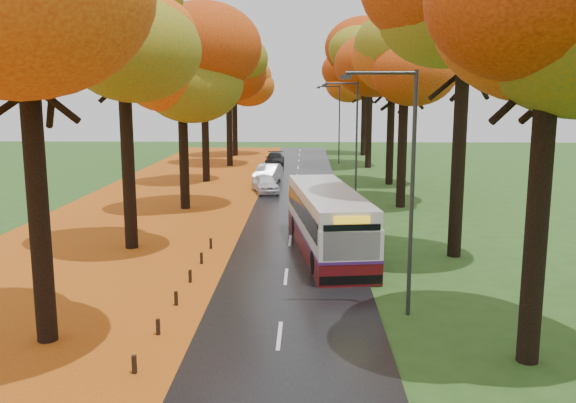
{
  "coord_description": "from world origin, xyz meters",
  "views": [
    {
      "loc": [
        0.78,
        -11.43,
        7.3
      ],
      "look_at": [
        0.0,
        14.76,
        2.6
      ],
      "focal_mm": 38.0,
      "sensor_mm": 36.0,
      "label": 1
    }
  ],
  "objects_px": {
    "streetlamp_near": "(405,174)",
    "car_white": "(266,184)",
    "streetlamp_mid": "(353,131)",
    "car_silver": "(268,174)",
    "bus": "(327,219)",
    "car_dark": "(275,159)",
    "streetlamp_far": "(337,118)"
  },
  "relations": [
    {
      "from": "streetlamp_near",
      "to": "car_dark",
      "type": "height_order",
      "value": "streetlamp_near"
    },
    {
      "from": "car_dark",
      "to": "car_silver",
      "type": "bearing_deg",
      "value": -90.26
    },
    {
      "from": "streetlamp_mid",
      "to": "streetlamp_near",
      "type": "bearing_deg",
      "value": -90.0
    },
    {
      "from": "streetlamp_near",
      "to": "bus",
      "type": "bearing_deg",
      "value": 104.98
    },
    {
      "from": "car_white",
      "to": "streetlamp_mid",
      "type": "bearing_deg",
      "value": -37.99
    },
    {
      "from": "car_white",
      "to": "bus",
      "type": "bearing_deg",
      "value": -90.35
    },
    {
      "from": "streetlamp_near",
      "to": "car_white",
      "type": "bearing_deg",
      "value": 103.91
    },
    {
      "from": "streetlamp_mid",
      "to": "car_silver",
      "type": "bearing_deg",
      "value": 129.17
    },
    {
      "from": "streetlamp_far",
      "to": "car_silver",
      "type": "height_order",
      "value": "streetlamp_far"
    },
    {
      "from": "bus",
      "to": "car_dark",
      "type": "bearing_deg",
      "value": 89.36
    },
    {
      "from": "streetlamp_far",
      "to": "car_white",
      "type": "bearing_deg",
      "value": -107.68
    },
    {
      "from": "streetlamp_mid",
      "to": "car_silver",
      "type": "distance_m",
      "value": 10.65
    },
    {
      "from": "car_dark",
      "to": "streetlamp_near",
      "type": "bearing_deg",
      "value": -81.83
    },
    {
      "from": "car_white",
      "to": "car_silver",
      "type": "distance_m",
      "value": 4.91
    },
    {
      "from": "streetlamp_near",
      "to": "streetlamp_mid",
      "type": "relative_size",
      "value": 1.0
    },
    {
      "from": "streetlamp_near",
      "to": "streetlamp_mid",
      "type": "bearing_deg",
      "value": 90.0
    },
    {
      "from": "streetlamp_mid",
      "to": "streetlamp_far",
      "type": "height_order",
      "value": "same"
    },
    {
      "from": "car_silver",
      "to": "streetlamp_near",
      "type": "bearing_deg",
      "value": -69.45
    },
    {
      "from": "car_silver",
      "to": "car_dark",
      "type": "distance_m",
      "value": 11.79
    },
    {
      "from": "streetlamp_mid",
      "to": "car_white",
      "type": "height_order",
      "value": "streetlamp_mid"
    },
    {
      "from": "streetlamp_mid",
      "to": "car_dark",
      "type": "relative_size",
      "value": 1.76
    },
    {
      "from": "streetlamp_mid",
      "to": "car_dark",
      "type": "xyz_separation_m",
      "value": [
        -6.3,
        19.46,
        -4.01
      ]
    },
    {
      "from": "streetlamp_near",
      "to": "car_silver",
      "type": "distance_m",
      "value": 30.58
    },
    {
      "from": "streetlamp_mid",
      "to": "bus",
      "type": "relative_size",
      "value": 0.72
    },
    {
      "from": "car_silver",
      "to": "car_dark",
      "type": "relative_size",
      "value": 1.01
    },
    {
      "from": "streetlamp_near",
      "to": "streetlamp_far",
      "type": "distance_m",
      "value": 44.0
    },
    {
      "from": "streetlamp_far",
      "to": "bus",
      "type": "height_order",
      "value": "streetlamp_far"
    },
    {
      "from": "streetlamp_mid",
      "to": "streetlamp_far",
      "type": "relative_size",
      "value": 1.0
    },
    {
      "from": "bus",
      "to": "car_white",
      "type": "height_order",
      "value": "bus"
    },
    {
      "from": "bus",
      "to": "car_dark",
      "type": "xyz_separation_m",
      "value": [
        -4.13,
        33.38,
        -0.84
      ]
    },
    {
      "from": "streetlamp_far",
      "to": "car_dark",
      "type": "xyz_separation_m",
      "value": [
        -6.3,
        -2.54,
        -4.01
      ]
    },
    {
      "from": "bus",
      "to": "streetlamp_near",
      "type": "bearing_deg",
      "value": -82.72
    }
  ]
}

